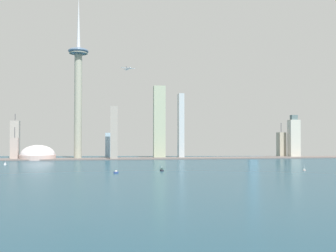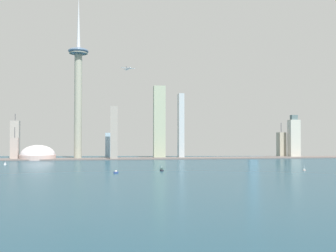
{
  "view_description": "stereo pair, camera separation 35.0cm",
  "coord_description": "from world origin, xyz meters",
  "px_view_note": "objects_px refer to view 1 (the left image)",
  "views": [
    {
      "loc": [
        -121.1,
        -374.34,
        52.01
      ],
      "look_at": [
        -5.56,
        480.42,
        74.17
      ],
      "focal_mm": 41.34,
      "sensor_mm": 36.0,
      "label": 1
    },
    {
      "loc": [
        -120.76,
        -374.39,
        52.01
      ],
      "look_at": [
        -5.56,
        480.42,
        74.17
      ],
      "focal_mm": 41.34,
      "sensor_mm": 36.0,
      "label": 2
    }
  ],
  "objects_px": {
    "observation_tower": "(78,82)",
    "skyscraper_1": "(114,133)",
    "skyscraper_4": "(253,122)",
    "boat_2": "(304,170)",
    "skyscraper_0": "(15,149)",
    "skyscraper_5": "(294,138)",
    "stadium_dome": "(38,155)",
    "boat_0": "(5,164)",
    "skyscraper_6": "(281,145)",
    "skyscraper_7": "(111,145)",
    "boat_3": "(162,170)",
    "skyscraper_3": "(159,122)",
    "skyscraper_2": "(15,139)",
    "boat_4": "(116,172)",
    "airplane": "(128,68)",
    "skyscraper_8": "(181,126)"
  },
  "relations": [
    {
      "from": "boat_0",
      "to": "observation_tower",
      "type": "bearing_deg",
      "value": -49.43
    },
    {
      "from": "observation_tower",
      "to": "skyscraper_2",
      "type": "relative_size",
      "value": 3.59
    },
    {
      "from": "skyscraper_3",
      "to": "boat_0",
      "type": "relative_size",
      "value": 17.82
    },
    {
      "from": "skyscraper_4",
      "to": "skyscraper_6",
      "type": "height_order",
      "value": "skyscraper_4"
    },
    {
      "from": "skyscraper_2",
      "to": "skyscraper_4",
      "type": "distance_m",
      "value": 594.6
    },
    {
      "from": "observation_tower",
      "to": "skyscraper_2",
      "type": "xyz_separation_m",
      "value": [
        -150.27,
        60.96,
        -129.04
      ]
    },
    {
      "from": "skyscraper_2",
      "to": "stadium_dome",
      "type": "bearing_deg",
      "value": -46.01
    },
    {
      "from": "skyscraper_7",
      "to": "boat_3",
      "type": "xyz_separation_m",
      "value": [
        79.95,
        -358.12,
        -28.22
      ]
    },
    {
      "from": "skyscraper_7",
      "to": "skyscraper_8",
      "type": "distance_m",
      "value": 173.42
    },
    {
      "from": "skyscraper_4",
      "to": "boat_3",
      "type": "bearing_deg",
      "value": -125.54
    },
    {
      "from": "skyscraper_5",
      "to": "boat_3",
      "type": "bearing_deg",
      "value": -138.84
    },
    {
      "from": "boat_3",
      "to": "airplane",
      "type": "relative_size",
      "value": 0.44
    },
    {
      "from": "skyscraper_7",
      "to": "skyscraper_6",
      "type": "bearing_deg",
      "value": -2.64
    },
    {
      "from": "skyscraper_4",
      "to": "boat_2",
      "type": "bearing_deg",
      "value": -100.13
    },
    {
      "from": "observation_tower",
      "to": "skyscraper_1",
      "type": "distance_m",
      "value": 142.59
    },
    {
      "from": "skyscraper_2",
      "to": "boat_4",
      "type": "relative_size",
      "value": 14.98
    },
    {
      "from": "skyscraper_2",
      "to": "skyscraper_8",
      "type": "distance_m",
      "value": 390.56
    },
    {
      "from": "skyscraper_2",
      "to": "skyscraper_5",
      "type": "xyz_separation_m",
      "value": [
        662.26,
        -59.81,
        3.76
      ]
    },
    {
      "from": "skyscraper_0",
      "to": "skyscraper_6",
      "type": "bearing_deg",
      "value": 2.81
    },
    {
      "from": "skyscraper_6",
      "to": "skyscraper_7",
      "type": "xyz_separation_m",
      "value": [
        -418.11,
        19.3,
        -0.73
      ]
    },
    {
      "from": "skyscraper_0",
      "to": "skyscraper_3",
      "type": "distance_m",
      "value": 325.3
    },
    {
      "from": "skyscraper_1",
      "to": "skyscraper_8",
      "type": "xyz_separation_m",
      "value": [
        155.01,
        35.1,
        17.06
      ]
    },
    {
      "from": "skyscraper_7",
      "to": "observation_tower",
      "type": "bearing_deg",
      "value": -148.23
    },
    {
      "from": "observation_tower",
      "to": "skyscraper_3",
      "type": "xyz_separation_m",
      "value": [
        184.83,
        10.19,
        -88.69
      ]
    },
    {
      "from": "boat_0",
      "to": "skyscraper_4",
      "type": "bearing_deg",
      "value": -79.33
    },
    {
      "from": "stadium_dome",
      "to": "boat_4",
      "type": "bearing_deg",
      "value": -63.08
    },
    {
      "from": "observation_tower",
      "to": "skyscraper_5",
      "type": "relative_size",
      "value": 3.63
    },
    {
      "from": "skyscraper_4",
      "to": "boat_0",
      "type": "height_order",
      "value": "skyscraper_4"
    },
    {
      "from": "stadium_dome",
      "to": "airplane",
      "type": "height_order",
      "value": "airplane"
    },
    {
      "from": "observation_tower",
      "to": "skyscraper_2",
      "type": "bearing_deg",
      "value": 157.92
    },
    {
      "from": "skyscraper_2",
      "to": "skyscraper_8",
      "type": "xyz_separation_m",
      "value": [
        385.59,
        -53.53,
        31.57
      ]
    },
    {
      "from": "stadium_dome",
      "to": "skyscraper_6",
      "type": "distance_m",
      "value": 576.81
    },
    {
      "from": "skyscraper_3",
      "to": "skyscraper_4",
      "type": "bearing_deg",
      "value": 17.68
    },
    {
      "from": "skyscraper_7",
      "to": "boat_0",
      "type": "xyz_separation_m",
      "value": [
        -185.35,
        -199.95,
        -28.26
      ]
    },
    {
      "from": "skyscraper_0",
      "to": "skyscraper_5",
      "type": "distance_m",
      "value": 646.96
    },
    {
      "from": "skyscraper_0",
      "to": "boat_4",
      "type": "height_order",
      "value": "skyscraper_0"
    },
    {
      "from": "skyscraper_3",
      "to": "skyscraper_4",
      "type": "xyz_separation_m",
      "value": [
        257.1,
        81.94,
        3.07
      ]
    },
    {
      "from": "observation_tower",
      "to": "skyscraper_1",
      "type": "relative_size",
      "value": 3.19
    },
    {
      "from": "skyscraper_7",
      "to": "airplane",
      "type": "distance_m",
      "value": 198.06
    },
    {
      "from": "boat_0",
      "to": "boat_3",
      "type": "height_order",
      "value": "boat_0"
    },
    {
      "from": "skyscraper_1",
      "to": "boat_2",
      "type": "distance_m",
      "value": 423.41
    },
    {
      "from": "skyscraper_0",
      "to": "boat_2",
      "type": "height_order",
      "value": "skyscraper_0"
    },
    {
      "from": "boat_3",
      "to": "boat_2",
      "type": "bearing_deg",
      "value": -98.64
    },
    {
      "from": "skyscraper_5",
      "to": "airplane",
      "type": "distance_m",
      "value": 432.23
    },
    {
      "from": "skyscraper_3",
      "to": "skyscraper_2",
      "type": "bearing_deg",
      "value": 171.38
    },
    {
      "from": "observation_tower",
      "to": "skyscraper_2",
      "type": "distance_m",
      "value": 207.24
    },
    {
      "from": "skyscraper_8",
      "to": "boat_2",
      "type": "xyz_separation_m",
      "value": [
        130.24,
        -342.7,
        -74.42
      ]
    },
    {
      "from": "stadium_dome",
      "to": "boat_2",
      "type": "distance_m",
      "value": 557.95
    },
    {
      "from": "stadium_dome",
      "to": "boat_0",
      "type": "xyz_separation_m",
      "value": [
        -27.91,
        -148.69,
        -8.12
      ]
    },
    {
      "from": "skyscraper_0",
      "to": "boat_2",
      "type": "xyz_separation_m",
      "value": [
        500.06,
        -330.05,
        -23.15
      ]
    }
  ]
}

